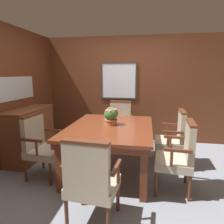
% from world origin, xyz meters
% --- Properties ---
extents(ground_plane, '(14.00, 14.00, 0.00)m').
position_xyz_m(ground_plane, '(0.00, 0.00, 0.00)').
color(ground_plane, gray).
extents(wall_back, '(7.20, 0.08, 2.45)m').
position_xyz_m(wall_back, '(-0.00, 1.84, 1.23)').
color(wall_back, '#5B2D19').
rests_on(wall_back, ground_plane).
extents(dining_table, '(1.33, 1.68, 0.77)m').
position_xyz_m(dining_table, '(-0.03, 0.15, 0.68)').
color(dining_table, maroon).
rests_on(dining_table, ground_plane).
extents(chair_left_near, '(0.52, 0.59, 0.99)m').
position_xyz_m(chair_left_near, '(-1.07, -0.21, 0.53)').
color(chair_left_near, '#562B19').
rests_on(chair_left_near, ground_plane).
extents(chair_right_far, '(0.50, 0.57, 0.99)m').
position_xyz_m(chair_right_far, '(1.01, 0.53, 0.53)').
color(chair_right_far, '#562B19').
rests_on(chair_right_far, ground_plane).
extents(chair_head_far, '(0.58, 0.50, 0.99)m').
position_xyz_m(chair_head_far, '(-0.05, 1.39, 0.53)').
color(chair_head_far, '#562B19').
rests_on(chair_head_far, ground_plane).
extents(chair_right_near, '(0.51, 0.59, 0.99)m').
position_xyz_m(chair_right_near, '(0.99, -0.26, 0.53)').
color(chair_right_near, '#562B19').
rests_on(chair_right_near, ground_plane).
extents(chair_head_near, '(0.59, 0.52, 0.99)m').
position_xyz_m(chair_head_near, '(-0.01, -1.10, 0.53)').
color(chair_head_near, '#562B19').
rests_on(chair_head_near, ground_plane).
extents(potted_plant, '(0.23, 0.22, 0.30)m').
position_xyz_m(potted_plant, '(-0.04, 0.22, 0.92)').
color(potted_plant, '#B2603D').
rests_on(potted_plant, dining_table).
extents(sideboard_cabinet, '(0.46, 1.13, 0.96)m').
position_xyz_m(sideboard_cabinet, '(-1.63, 0.39, 0.48)').
color(sideboard_cabinet, brown).
rests_on(sideboard_cabinet, ground_plane).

